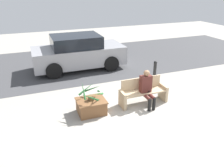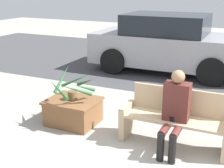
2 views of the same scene
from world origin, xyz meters
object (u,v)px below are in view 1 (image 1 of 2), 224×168
at_px(person_seated, 147,87).
at_px(parked_car, 78,52).
at_px(planter_box, 91,106).
at_px(bollard_post, 155,69).
at_px(potted_plant, 91,93).
at_px(bench, 143,92).

height_order(person_seated, parked_car, parked_car).
bearing_deg(planter_box, bollard_post, 28.38).
bearing_deg(parked_car, planter_box, -97.93).
distance_m(parked_car, bollard_post, 3.63).
height_order(person_seated, potted_plant, person_seated).
height_order(bench, potted_plant, potted_plant).
bearing_deg(person_seated, bollard_post, 52.45).
xyz_separation_m(planter_box, potted_plant, (0.02, 0.00, 0.44)).
xyz_separation_m(planter_box, bollard_post, (3.36, 1.82, 0.15)).
distance_m(potted_plant, bollard_post, 3.81).
height_order(planter_box, parked_car, parked_car).
bearing_deg(planter_box, bench, 0.24).
bearing_deg(parked_car, person_seated, -73.67).
distance_m(bench, planter_box, 1.81).
bearing_deg(potted_plant, person_seated, -5.68).
bearing_deg(person_seated, potted_plant, 174.32).
bearing_deg(person_seated, parked_car, 106.33).
height_order(bench, parked_car, parked_car).
height_order(parked_car, bollard_post, parked_car).
distance_m(bench, person_seated, 0.31).
bearing_deg(person_seated, planter_box, 174.42).
relative_size(bench, parked_car, 0.39).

